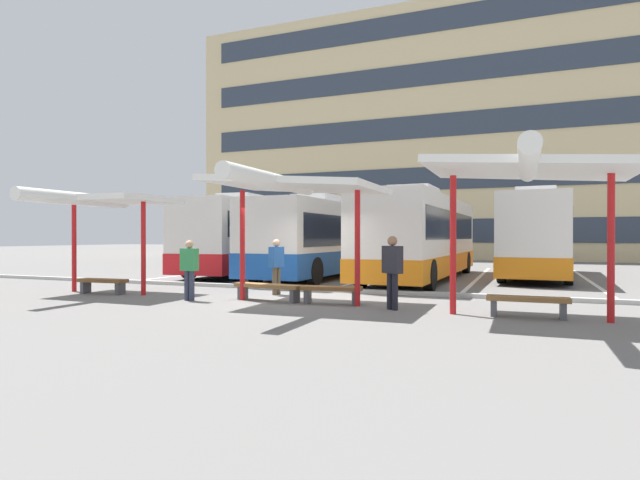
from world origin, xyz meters
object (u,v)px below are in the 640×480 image
Objects in this scene: bench_2 at (331,291)px; coach_bus_3 at (537,237)px; waiting_shelter_2 at (528,171)px; coach_bus_1 at (332,240)px; waiting_shelter_0 at (101,202)px; bench_3 at (528,302)px; coach_bus_0 at (256,238)px; waiting_shelter_1 at (293,187)px; waiting_passenger_2 at (392,267)px; coach_bus_2 at (422,238)px; bench_0 at (103,283)px; bench_1 at (268,288)px; waiting_passenger_0 at (189,266)px; waiting_passenger_1 at (276,263)px.

coach_bus_3 is at bearing 65.79° from bench_2.
bench_2 is at bearing 169.75° from waiting_shelter_2.
coach_bus_1 is 10.33m from waiting_shelter_0.
waiting_shelter_2 is 2.75m from bench_3.
coach_bus_0 reaches higher than bench_3.
waiting_passenger_2 is (2.59, -0.03, -1.97)m from waiting_shelter_1.
coach_bus_2 reaches higher than waiting_shelter_1.
waiting_shelter_0 is at bearing -179.23° from waiting_shelter_1.
bench_0 is at bearing -112.03° from coach_bus_1.
coach_bus_0 reaches higher than waiting_shelter_2.
bench_1 is 1.24× the size of waiting_passenger_0.
coach_bus_2 is 2.42× the size of waiting_shelter_2.
coach_bus_1 is 7.83m from waiting_passenger_1.
coach_bus_1 is 1.22× the size of coach_bus_3.
bench_1 is at bearing 20.62° from waiting_passenger_0.
waiting_passenger_1 is (4.94, 1.73, 0.61)m from bench_0.
waiting_shelter_1 reaches higher than waiting_passenger_0.
bench_0 is (-3.83, -9.46, -1.23)m from coach_bus_1.
coach_bus_1 reaches higher than waiting_shelter_1.
waiting_shelter_0 is 2.68× the size of waiting_passenger_0.
waiting_shelter_2 reaches higher than bench_1.
bench_1 is at bearing 175.63° from bench_3.
coach_bus_3 is 6.36× the size of waiting_passenger_0.
bench_1 is (5.37, 0.45, -2.40)m from waiting_shelter_0.
waiting_shelter_2 reaches higher than bench_2.
waiting_shelter_2 is (11.81, -9.87, 1.41)m from coach_bus_0.
coach_bus_0 is at bearing 120.73° from bench_1.
waiting_passenger_0 reaches higher than bench_3.
waiting_passenger_0 is (3.39, -0.36, 0.60)m from bench_0.
bench_0 is (0.01, -9.44, -1.33)m from coach_bus_0.
coach_bus_0 is 5.54× the size of bench_1.
waiting_passenger_1 is at bearing -112.81° from coach_bus_2.
coach_bus_2 reaches higher than waiting_passenger_2.
bench_3 is (0.00, 0.33, -2.73)m from waiting_shelter_2.
bench_3 is at bearing -92.29° from coach_bus_3.
waiting_passenger_1 is at bearing 20.00° from waiting_shelter_0.
coach_bus_3 is at bearing 43.77° from bench_0.
bench_2 is (7.17, 0.47, -2.41)m from waiting_shelter_0.
waiting_passenger_1 is (-2.99, -7.10, -0.72)m from coach_bus_2.
bench_1 is 1.21× the size of bench_3.
bench_0 is at bearing -131.90° from coach_bus_2.
waiting_passenger_2 is at bearing -6.55° from bench_1.
bench_0 is 8.88m from waiting_passenger_2.
waiting_shelter_2 is at bearing -67.34° from coach_bus_2.
waiting_shelter_1 is at bearing 0.19° from bench_0.
coach_bus_1 reaches higher than waiting_passenger_1.
coach_bus_1 is at bearing 0.25° from coach_bus_0.
bench_1 is 1.53m from waiting_passenger_1.
bench_0 is 11.80m from bench_3.
bench_0 is at bearing -175.85° from bench_1.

